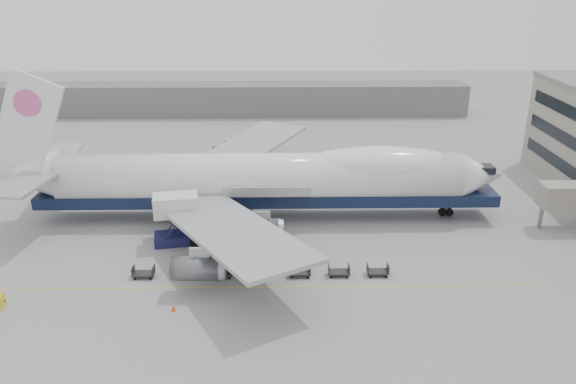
{
  "coord_description": "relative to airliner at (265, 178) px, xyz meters",
  "views": [
    {
      "loc": [
        2.56,
        -57.01,
        30.93
      ],
      "look_at": [
        3.59,
        6.0,
        5.97
      ],
      "focal_mm": 35.0,
      "sensor_mm": 36.0,
      "label": 1
    }
  ],
  "objects": [
    {
      "name": "catering_truck",
      "position": [
        -10.42,
        -7.48,
        -2.16
      ],
      "size": [
        6.06,
        4.62,
        6.25
      ],
      "rotation": [
        0.0,
        0.0,
        0.17
      ],
      "color": "#191B4B",
      "rests_on": "ground"
    },
    {
      "name": "apron_line",
      "position": [
        -0.64,
        -18.0,
        -5.62
      ],
      "size": [
        60.0,
        0.15,
        0.01
      ],
      "primitive_type": "cube",
      "color": "gold",
      "rests_on": "ground"
    },
    {
      "name": "traffic_cone",
      "position": [
        -8.51,
        -22.22,
        -5.32
      ],
      "size": [
        0.43,
        0.43,
        0.64
      ],
      "rotation": [
        0.0,
        0.0,
        -0.01
      ],
      "color": "#DA490B",
      "rests_on": "ground"
    },
    {
      "name": "dolly_0",
      "position": [
        -12.82,
        -15.75,
        -5.09
      ],
      "size": [
        2.3,
        1.35,
        1.3
      ],
      "color": "#2D2D30",
      "rests_on": "ground"
    },
    {
      "name": "dolly_4",
      "position": [
        4.08,
        -15.75,
        -5.09
      ],
      "size": [
        2.3,
        1.35,
        1.3
      ],
      "color": "#2D2D30",
      "rests_on": "ground"
    },
    {
      "name": "dolly_3",
      "position": [
        -0.15,
        -15.75,
        -5.09
      ],
      "size": [
        2.3,
        1.35,
        1.3
      ],
      "color": "#2D2D30",
      "rests_on": "ground"
    },
    {
      "name": "dolly_2",
      "position": [
        -4.37,
        -15.75,
        -5.09
      ],
      "size": [
        2.3,
        1.35,
        1.3
      ],
      "color": "#2D2D30",
      "rests_on": "ground"
    },
    {
      "name": "hangar",
      "position": [
        -10.64,
        58.0,
        -2.12
      ],
      "size": [
        110.0,
        8.0,
        7.0
      ],
      "primitive_type": "cube",
      "color": "slate",
      "rests_on": "ground"
    },
    {
      "name": "dolly_1",
      "position": [
        -8.6,
        -15.75,
        -5.09
      ],
      "size": [
        2.3,
        1.35,
        1.3
      ],
      "color": "#2D2D30",
      "rests_on": "ground"
    },
    {
      "name": "dolly_6",
      "position": [
        12.53,
        -15.75,
        -5.09
      ],
      "size": [
        2.3,
        1.35,
        1.3
      ],
      "color": "#2D2D30",
      "rests_on": "ground"
    },
    {
      "name": "dolly_5",
      "position": [
        8.31,
        -15.75,
        -5.09
      ],
      "size": [
        2.3,
        1.35,
        1.3
      ],
      "color": "#2D2D30",
      "rests_on": "ground"
    },
    {
      "name": "ground",
      "position": [
        -0.64,
        -12.0,
        -5.62
      ],
      "size": [
        260.0,
        260.0,
        0.0
      ],
      "primitive_type": "plane",
      "color": "gray",
      "rests_on": "ground"
    },
    {
      "name": "airliner",
      "position": [
        0.0,
        0.0,
        0.0
      ],
      "size": [
        67.0,
        55.3,
        19.98
      ],
      "color": "white",
      "rests_on": "ground"
    }
  ]
}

